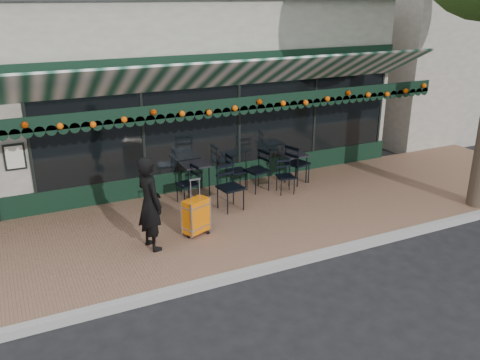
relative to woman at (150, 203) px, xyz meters
name	(u,v)px	position (x,y,z in m)	size (l,w,h in m)	color
ground	(265,270)	(1.63, -1.43, -1.04)	(80.00, 80.00, 0.00)	black
sidewalk	(220,223)	(1.63, 0.57, -0.97)	(18.00, 4.00, 0.15)	brown
curb	(267,268)	(1.63, -1.51, -0.97)	(18.00, 0.16, 0.15)	#9E9E99
restaurant_building	(139,79)	(1.63, 6.40, 1.23)	(12.00, 9.60, 4.50)	gray
neighbor_building_right	(456,53)	(14.63, 6.57, 1.36)	(12.00, 8.00, 4.80)	#B8B0A1
woman	(150,203)	(0.00, 0.00, 0.00)	(0.65, 0.43, 1.78)	black
suitcase	(196,216)	(0.94, 0.16, -0.50)	(0.57, 0.46, 1.16)	orange
cafe_table_a	(293,157)	(4.24, 1.93, -0.24)	(0.59, 0.59, 0.73)	black
cafe_table_b	(195,167)	(1.70, 2.19, -0.21)	(0.62, 0.62, 0.76)	black
chair_a_left	(257,171)	(3.14, 1.76, -0.40)	(0.49, 0.49, 0.98)	black
chair_a_right	(297,164)	(4.28, 1.78, -0.39)	(0.50, 0.50, 1.01)	black
chair_a_front	(286,177)	(3.67, 1.33, -0.49)	(0.40, 0.40, 0.80)	black
chair_b_left	(188,184)	(1.36, 1.76, -0.45)	(0.44, 0.44, 0.88)	black
chair_b_right	(237,171)	(2.74, 2.06, -0.44)	(0.45, 0.45, 0.90)	black
chair_b_front	(230,188)	(2.07, 0.99, -0.39)	(0.50, 0.50, 1.01)	black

